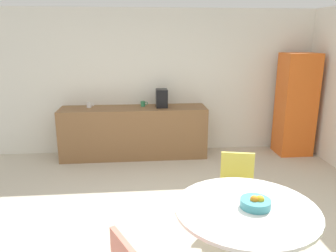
% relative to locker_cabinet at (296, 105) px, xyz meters
% --- Properties ---
extents(ground_plane, '(6.00, 6.00, 0.00)m').
position_rel_locker_cabinet_xyz_m(ground_plane, '(-2.55, -2.55, -0.92)').
color(ground_plane, beige).
extents(wall_back, '(6.00, 0.10, 2.60)m').
position_rel_locker_cabinet_xyz_m(wall_back, '(-2.55, 0.45, 0.38)').
color(wall_back, white).
rests_on(wall_back, ground_plane).
extents(counter_block, '(2.57, 0.60, 0.90)m').
position_rel_locker_cabinet_xyz_m(counter_block, '(-2.93, 0.10, -0.47)').
color(counter_block, brown).
rests_on(counter_block, ground_plane).
extents(locker_cabinet, '(0.60, 0.50, 1.84)m').
position_rel_locker_cabinet_xyz_m(locker_cabinet, '(0.00, 0.00, 0.00)').
color(locker_cabinet, orange).
rests_on(locker_cabinet, ground_plane).
extents(round_table, '(1.19, 1.19, 0.75)m').
position_rel_locker_cabinet_xyz_m(round_table, '(-1.98, -3.24, -0.29)').
color(round_table, silver).
rests_on(round_table, ground_plane).
extents(chair_yellow, '(0.50, 0.50, 0.83)m').
position_rel_locker_cabinet_xyz_m(chair_yellow, '(-1.75, -2.25, -0.40)').
color(chair_yellow, silver).
rests_on(chair_yellow, ground_plane).
extents(fruit_bowl, '(0.25, 0.25, 0.11)m').
position_rel_locker_cabinet_xyz_m(fruit_bowl, '(-1.91, -3.25, -0.13)').
color(fruit_bowl, teal).
rests_on(fruit_bowl, round_table).
extents(mug_white, '(0.13, 0.08, 0.09)m').
position_rel_locker_cabinet_xyz_m(mug_white, '(-3.71, 0.19, 0.03)').
color(mug_white, white).
rests_on(mug_white, counter_block).
extents(mug_green, '(0.13, 0.08, 0.09)m').
position_rel_locker_cabinet_xyz_m(mug_green, '(-2.76, 0.20, 0.03)').
color(mug_green, '#338C59').
rests_on(mug_green, counter_block).
extents(coffee_maker, '(0.20, 0.24, 0.32)m').
position_rel_locker_cabinet_xyz_m(coffee_maker, '(-2.43, 0.10, 0.14)').
color(coffee_maker, black).
rests_on(coffee_maker, counter_block).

